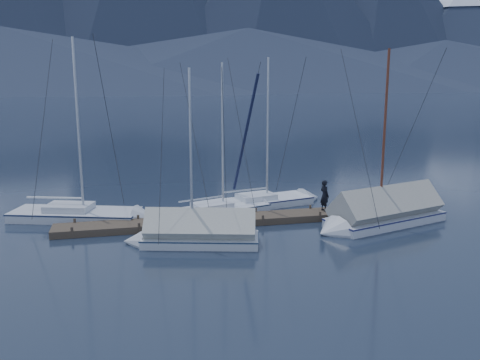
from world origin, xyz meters
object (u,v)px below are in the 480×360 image
person (325,195)px  sailboat_open_right (274,202)px  sailboat_open_left (94,217)px  sailboat_covered_near (377,216)px  sailboat_covered_far (190,235)px  sailboat_open_mid (230,210)px

person → sailboat_open_right: bearing=13.6°
sailboat_open_left → person: bearing=-10.1°
sailboat_open_left → sailboat_open_right: size_ratio=1.10×
sailboat_open_right → person: 3.74m
sailboat_open_right → sailboat_covered_near: sailboat_covered_near is taller
sailboat_open_left → sailboat_covered_far: bearing=-48.9°
sailboat_open_mid → sailboat_covered_far: sailboat_open_mid is taller
sailboat_covered_near → sailboat_open_left: bearing=163.3°
sailboat_covered_far → person: 7.98m
sailboat_open_left → sailboat_covered_far: sailboat_open_left is taller
sailboat_open_mid → sailboat_covered_far: (-2.82, -4.77, 0.25)m
sailboat_covered_near → person: sailboat_covered_near is taller
sailboat_open_left → sailboat_open_mid: (7.12, -0.16, -0.02)m
sailboat_covered_far → sailboat_open_right: bearing=46.7°
sailboat_open_mid → sailboat_covered_far: size_ratio=1.05×
sailboat_open_mid → sailboat_covered_near: 7.68m
sailboat_open_right → sailboat_covered_far: bearing=-133.3°
sailboat_open_mid → sailboat_covered_near: bearing=-31.0°
sailboat_covered_near → sailboat_open_mid: bearing=149.0°
sailboat_open_right → person: bearing=-60.4°
sailboat_open_left → sailboat_open_mid: size_ratio=1.15×
sailboat_covered_near → sailboat_covered_far: bearing=-175.0°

